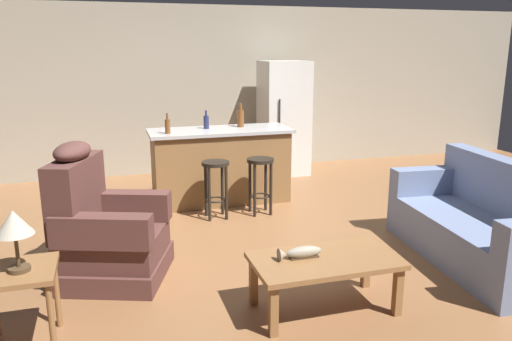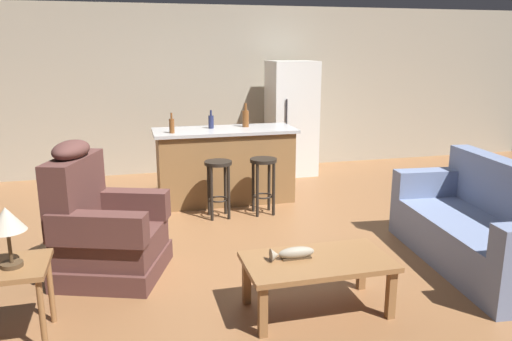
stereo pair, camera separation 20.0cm
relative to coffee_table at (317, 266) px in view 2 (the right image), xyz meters
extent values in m
plane|color=brown|center=(-0.12, 1.60, -0.36)|extent=(12.00, 12.00, 0.00)
cube|color=#A89E89|center=(-0.12, 4.72, 0.94)|extent=(12.00, 0.05, 2.60)
cube|color=olive|center=(0.00, 0.00, 0.04)|extent=(1.10, 0.60, 0.04)
cube|color=olive|center=(-0.49, -0.24, -0.17)|extent=(0.06, 0.06, 0.38)
cube|color=olive|center=(0.49, -0.24, -0.17)|extent=(0.06, 0.06, 0.38)
cube|color=olive|center=(-0.49, 0.24, -0.17)|extent=(0.06, 0.06, 0.38)
cube|color=olive|center=(0.49, 0.24, -0.17)|extent=(0.06, 0.06, 0.38)
cube|color=#4C3823|center=(-0.15, 0.06, 0.06)|extent=(0.22, 0.07, 0.01)
ellipsoid|color=#9E937F|center=(-0.15, 0.06, 0.10)|extent=(0.28, 0.09, 0.09)
cone|color=#9E937F|center=(-0.32, 0.06, 0.10)|extent=(0.06, 0.10, 0.10)
cube|color=#707FA3|center=(1.72, 0.41, -0.26)|extent=(1.02, 1.97, 0.20)
cube|color=#707FA3|center=(1.72, 0.41, -0.05)|extent=(1.02, 1.97, 0.22)
cube|color=#707FA3|center=(1.80, 1.25, 0.20)|extent=(0.86, 0.28, 0.28)
cube|color=brown|center=(-1.51, 1.03, -0.27)|extent=(1.07, 1.07, 0.18)
cube|color=brown|center=(-1.51, 1.03, -0.06)|extent=(1.01, 0.98, 0.24)
cube|color=brown|center=(-1.79, 1.14, 0.38)|extent=(0.48, 0.79, 0.64)
ellipsoid|color=brown|center=(-1.79, 1.14, 0.76)|extent=(0.40, 0.52, 0.16)
cube|color=brown|center=(-1.38, 1.34, 0.19)|extent=(0.81, 0.44, 0.26)
cube|color=brown|center=(-1.60, 0.72, 0.19)|extent=(0.81, 0.44, 0.26)
cube|color=olive|center=(-2.12, 0.13, 0.18)|extent=(0.48, 0.48, 0.04)
cylinder|color=olive|center=(-1.92, -0.07, -0.10)|extent=(0.04, 0.04, 0.52)
cylinder|color=olive|center=(-1.92, 0.33, -0.10)|extent=(0.04, 0.04, 0.52)
cylinder|color=#4C3823|center=(-2.10, 0.10, 0.21)|extent=(0.14, 0.14, 0.03)
cylinder|color=#4C3823|center=(-2.10, 0.10, 0.34)|extent=(0.02, 0.02, 0.22)
cone|color=#BCB29E|center=(-2.10, 0.10, 0.53)|extent=(0.24, 0.24, 0.16)
cube|color=olive|center=(-0.12, 2.95, 0.09)|extent=(1.71, 0.63, 0.91)
cube|color=#B2B2B2|center=(-0.12, 2.95, 0.57)|extent=(1.80, 0.70, 0.04)
cylinder|color=black|center=(-0.33, 2.32, 0.30)|extent=(0.32, 0.32, 0.04)
torus|color=black|center=(-0.33, 2.32, -0.14)|extent=(0.23, 0.23, 0.02)
cylinder|color=black|center=(-0.43, 2.22, -0.04)|extent=(0.04, 0.04, 0.64)
cylinder|color=black|center=(-0.23, 2.22, -0.04)|extent=(0.04, 0.04, 0.64)
cylinder|color=black|center=(-0.43, 2.42, -0.04)|extent=(0.04, 0.04, 0.64)
cylinder|color=black|center=(-0.23, 2.42, -0.04)|extent=(0.04, 0.04, 0.64)
cylinder|color=black|center=(0.22, 2.32, 0.30)|extent=(0.32, 0.32, 0.04)
torus|color=black|center=(0.22, 2.32, -0.14)|extent=(0.23, 0.23, 0.02)
cylinder|color=black|center=(0.12, 2.22, -0.04)|extent=(0.04, 0.04, 0.64)
cylinder|color=black|center=(0.32, 2.22, -0.04)|extent=(0.04, 0.04, 0.64)
cylinder|color=black|center=(0.12, 2.42, -0.04)|extent=(0.04, 0.04, 0.64)
cylinder|color=black|center=(0.32, 2.42, -0.04)|extent=(0.04, 0.04, 0.64)
cube|color=white|center=(1.17, 4.15, 0.52)|extent=(0.70, 0.66, 1.76)
cylinder|color=#333338|center=(0.98, 3.80, 0.60)|extent=(0.02, 0.02, 0.50)
cylinder|color=brown|center=(0.18, 3.05, 0.69)|extent=(0.09, 0.09, 0.22)
cylinder|color=brown|center=(0.18, 3.05, 0.85)|extent=(0.03, 0.03, 0.09)
cylinder|color=brown|center=(-0.80, 2.80, 0.67)|extent=(0.06, 0.06, 0.17)
cylinder|color=brown|center=(-0.80, 2.80, 0.80)|extent=(0.02, 0.02, 0.07)
cylinder|color=#23284C|center=(-0.28, 3.04, 0.67)|extent=(0.07, 0.07, 0.16)
cylinder|color=#23284C|center=(-0.28, 3.04, 0.78)|extent=(0.03, 0.03, 0.07)
camera|label=1|loc=(-1.51, -3.18, 1.59)|focal=35.00mm
camera|label=2|loc=(-1.31, -3.23, 1.59)|focal=35.00mm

